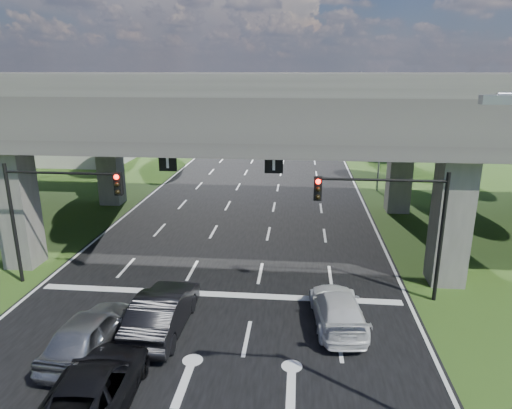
% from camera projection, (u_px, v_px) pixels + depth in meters
% --- Properties ---
extents(ground, '(160.00, 160.00, 0.00)m').
position_uv_depth(ground, '(202.00, 336.00, 18.10)').
color(ground, '#2B4817').
rests_on(ground, ground).
extents(road, '(18.00, 120.00, 0.03)m').
position_uv_depth(road, '(237.00, 244.00, 27.65)').
color(road, black).
rests_on(road, ground).
extents(overpass, '(80.00, 15.00, 10.00)m').
position_uv_depth(overpass, '(240.00, 109.00, 27.31)').
color(overpass, '#353230').
rests_on(overpass, ground).
extents(warehouse, '(20.00, 10.00, 4.00)m').
position_uv_depth(warehouse, '(46.00, 143.00, 53.36)').
color(warehouse, '#9E9E99').
rests_on(warehouse, ground).
extents(signal_right, '(5.76, 0.54, 6.00)m').
position_uv_depth(signal_right, '(393.00, 212.00, 19.95)').
color(signal_right, black).
rests_on(signal_right, ground).
extents(signal_left, '(5.76, 0.54, 6.00)m').
position_uv_depth(signal_left, '(53.00, 202.00, 21.41)').
color(signal_left, black).
rests_on(signal_left, ground).
extents(streetlight_far, '(3.38, 0.25, 10.00)m').
position_uv_depth(streetlight_far, '(377.00, 123.00, 38.42)').
color(streetlight_far, gray).
rests_on(streetlight_far, ground).
extents(streetlight_beyond, '(3.38, 0.25, 10.00)m').
position_uv_depth(streetlight_beyond, '(356.00, 108.00, 53.69)').
color(streetlight_beyond, gray).
rests_on(streetlight_beyond, ground).
extents(tree_left_near, '(4.50, 4.50, 7.80)m').
position_uv_depth(tree_left_near, '(112.00, 129.00, 42.85)').
color(tree_left_near, black).
rests_on(tree_left_near, ground).
extents(tree_left_mid, '(3.91, 3.90, 6.76)m').
position_uv_depth(tree_left_mid, '(115.00, 126.00, 50.95)').
color(tree_left_mid, black).
rests_on(tree_left_mid, ground).
extents(tree_left_far, '(4.80, 4.80, 8.32)m').
position_uv_depth(tree_left_far, '(170.00, 111.00, 57.94)').
color(tree_left_far, black).
rests_on(tree_left_far, ground).
extents(tree_right_near, '(4.20, 4.20, 7.28)m').
position_uv_depth(tree_right_near, '(402.00, 133.00, 42.35)').
color(tree_right_near, black).
rests_on(tree_right_near, ground).
extents(tree_right_mid, '(3.91, 3.90, 6.76)m').
position_uv_depth(tree_right_mid, '(414.00, 127.00, 49.79)').
color(tree_right_mid, black).
rests_on(tree_right_mid, ground).
extents(tree_right_far, '(4.50, 4.50, 7.80)m').
position_uv_depth(tree_right_far, '(367.00, 114.00, 57.62)').
color(tree_right_far, black).
rests_on(tree_right_far, ground).
extents(car_silver, '(2.36, 5.01, 1.65)m').
position_uv_depth(car_silver, '(91.00, 333.00, 16.82)').
color(car_silver, '#A0A2A8').
rests_on(car_silver, road).
extents(car_dark, '(1.88, 5.22, 1.71)m').
position_uv_depth(car_dark, '(163.00, 311.00, 18.26)').
color(car_dark, black).
rests_on(car_dark, road).
extents(car_white, '(2.39, 4.97, 1.40)m').
position_uv_depth(car_white, '(338.00, 309.00, 18.73)').
color(car_white, silver).
rests_on(car_white, road).
extents(car_trailing, '(2.88, 5.59, 1.51)m').
position_uv_depth(car_trailing, '(93.00, 388.00, 14.01)').
color(car_trailing, black).
rests_on(car_trailing, road).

